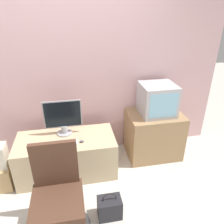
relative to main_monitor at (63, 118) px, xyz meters
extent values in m
plane|color=beige|center=(0.12, -0.94, -0.78)|extent=(12.00, 12.00, 0.00)
cube|color=beige|center=(0.12, 0.38, 0.52)|extent=(4.40, 0.05, 2.60)
cube|color=#CCB289|center=(0.01, -0.13, -0.51)|extent=(1.27, 0.61, 0.53)
cube|color=#A37F56|center=(1.28, 0.04, -0.43)|extent=(0.77, 0.58, 0.69)
cylinder|color=#B2B2B7|center=(0.00, 0.00, -0.23)|extent=(0.20, 0.20, 0.02)
cylinder|color=#B2B2B7|center=(0.00, 0.00, -0.17)|extent=(0.08, 0.08, 0.10)
cube|color=#B2B2B7|center=(0.00, 0.00, 0.05)|extent=(0.49, 0.01, 0.37)
cube|color=black|center=(0.00, 0.00, 0.05)|extent=(0.46, 0.02, 0.34)
cube|color=silver|center=(-0.03, -0.24, -0.23)|extent=(0.37, 0.13, 0.01)
ellipsoid|color=#4C4C51|center=(0.21, -0.25, -0.23)|extent=(0.06, 0.04, 0.03)
cube|color=#B7B7BC|center=(1.30, 0.05, 0.13)|extent=(0.47, 0.44, 0.43)
cube|color=#8CC6E5|center=(1.30, -0.16, 0.13)|extent=(0.39, 0.01, 0.34)
cylinder|color=#4C4C51|center=(-0.08, -1.03, -0.57)|extent=(0.05, 0.05, 0.35)
cube|color=#513323|center=(-0.08, -1.03, -0.36)|extent=(0.49, 0.49, 0.07)
cube|color=#513323|center=(-0.08, -0.81, -0.08)|extent=(0.44, 0.05, 0.50)
cube|color=tan|center=(-0.84, -0.26, -0.62)|extent=(0.32, 0.27, 0.32)
cube|color=#232328|center=(0.44, -0.94, -0.66)|extent=(0.26, 0.18, 0.24)
torus|color=#232328|center=(0.44, -0.94, -0.52)|extent=(0.15, 0.01, 0.15)
camera|label=1|loc=(0.15, -2.57, 1.32)|focal=35.00mm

